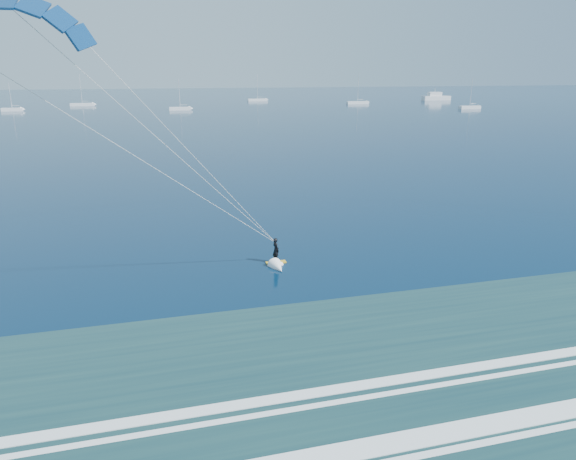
# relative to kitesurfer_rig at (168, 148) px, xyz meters

# --- Properties ---
(kitesurfer_rig) EXTENTS (21.17, 9.27, 19.06)m
(kitesurfer_rig) POSITION_rel_kitesurfer_rig_xyz_m (0.00, 0.00, 0.00)
(kitesurfer_rig) COLOR yellow
(kitesurfer_rig) RESTS_ON ground
(motor_yacht) EXTENTS (14.49, 3.86, 6.06)m
(motor_yacht) POSITION_rel_kitesurfer_rig_xyz_m (139.35, 206.92, -8.15)
(motor_yacht) COLOR white
(motor_yacht) RESTS_ON ground
(sailboat_1) EXTENTS (7.25, 2.40, 10.16)m
(sailboat_1) POSITION_rel_kitesurfer_rig_xyz_m (-50.19, 180.58, -9.05)
(sailboat_1) COLOR white
(sailboat_1) RESTS_ON ground
(sailboat_2) EXTENTS (9.77, 2.40, 13.02)m
(sailboat_2) POSITION_rel_kitesurfer_rig_xyz_m (-28.58, 205.23, -9.04)
(sailboat_2) COLOR white
(sailboat_2) RESTS_ON ground
(sailboat_3) EXTENTS (8.09, 2.40, 11.31)m
(sailboat_3) POSITION_rel_kitesurfer_rig_xyz_m (10.08, 169.72, -9.05)
(sailboat_3) COLOR white
(sailboat_3) RESTS_ON ground
(sailboat_4) EXTENTS (9.52, 2.40, 12.84)m
(sailboat_4) POSITION_rel_kitesurfer_rig_xyz_m (50.40, 221.62, -9.04)
(sailboat_4) COLOR white
(sailboat_4) RESTS_ON ground
(sailboat_5) EXTENTS (10.04, 2.40, 13.52)m
(sailboat_5) POSITION_rel_kitesurfer_rig_xyz_m (89.44, 188.21, -9.03)
(sailboat_5) COLOR white
(sailboat_5) RESTS_ON ground
(sailboat_6) EXTENTS (8.64, 2.40, 11.72)m
(sailboat_6) POSITION_rel_kitesurfer_rig_xyz_m (120.21, 148.26, -9.05)
(sailboat_6) COLOR white
(sailboat_6) RESTS_ON ground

